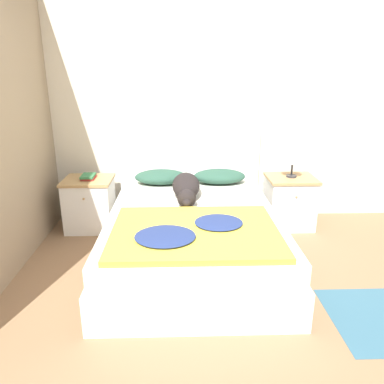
% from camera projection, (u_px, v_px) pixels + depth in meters
% --- Properties ---
extents(ground_plane, '(16.00, 16.00, 0.00)m').
position_uv_depth(ground_plane, '(202.00, 332.00, 2.48)').
color(ground_plane, '#896647').
extents(wall_back, '(9.00, 0.06, 2.55)m').
position_uv_depth(wall_back, '(192.00, 106.00, 4.11)').
color(wall_back, beige).
rests_on(wall_back, ground_plane).
extents(wall_side_left, '(0.06, 3.10, 2.55)m').
position_uv_depth(wall_side_left, '(3.00, 119.00, 3.03)').
color(wall_side_left, gray).
rests_on(wall_side_left, ground_plane).
extents(bed, '(1.49, 2.08, 0.48)m').
position_uv_depth(bed, '(193.00, 236.00, 3.35)').
color(bed, white).
rests_on(bed, ground_plane).
extents(headboard, '(1.57, 0.06, 1.07)m').
position_uv_depth(headboard, '(190.00, 171.00, 4.26)').
color(headboard, white).
rests_on(headboard, ground_plane).
extents(nightstand_left, '(0.51, 0.47, 0.56)m').
position_uv_depth(nightstand_left, '(90.00, 204.00, 4.03)').
color(nightstand_left, white).
rests_on(nightstand_left, ground_plane).
extents(nightstand_right, '(0.51, 0.47, 0.56)m').
position_uv_depth(nightstand_right, '(289.00, 202.00, 4.09)').
color(nightstand_right, white).
rests_on(nightstand_right, ground_plane).
extents(pillow_left, '(0.56, 0.34, 0.15)m').
position_uv_depth(pillow_left, '(161.00, 177.00, 4.02)').
color(pillow_left, '#284C3D').
rests_on(pillow_left, bed).
extents(pillow_right, '(0.56, 0.34, 0.15)m').
position_uv_depth(pillow_right, '(219.00, 176.00, 4.04)').
color(pillow_right, '#284C3D').
rests_on(pillow_right, bed).
extents(quilt, '(1.24, 0.97, 0.08)m').
position_uv_depth(quilt, '(194.00, 232.00, 2.78)').
color(quilt, yellow).
rests_on(quilt, bed).
extents(dog, '(0.26, 0.82, 0.21)m').
position_uv_depth(dog, '(186.00, 187.00, 3.60)').
color(dog, black).
rests_on(dog, bed).
extents(book_stack, '(0.14, 0.20, 0.04)m').
position_uv_depth(book_stack, '(88.00, 177.00, 3.94)').
color(book_stack, '#AD2D28').
rests_on(book_stack, nightstand_left).
extents(table_lamp, '(0.23, 0.23, 0.31)m').
position_uv_depth(table_lamp, '(293.00, 156.00, 3.95)').
color(table_lamp, '#2D2D33').
rests_on(table_lamp, nightstand_right).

